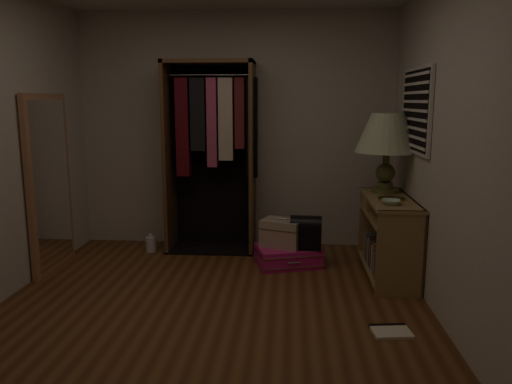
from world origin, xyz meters
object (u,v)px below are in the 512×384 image
console_bookshelf (388,234)px  open_wardrobe (213,140)px  black_bag (306,232)px  pink_suitcase (288,256)px  floor_mirror (49,183)px  white_jug (151,244)px  table_lamp (387,135)px  train_case (282,233)px

console_bookshelf → open_wardrobe: size_ratio=0.55×
black_bag → pink_suitcase: bearing=172.3°
floor_mirror → pink_suitcase: (2.31, 0.24, -0.75)m
open_wardrobe → white_jug: (-0.68, -0.17, -1.13)m
table_lamp → white_jug: size_ratio=3.86×
white_jug → table_lamp: bearing=-7.1°
train_case → black_bag: 0.24m
floor_mirror → black_bag: size_ratio=5.13×
black_bag → floor_mirror: bearing=-170.8°
pink_suitcase → console_bookshelf: bearing=-29.0°
black_bag → table_lamp: 1.22m
console_bookshelf → pink_suitcase: (-0.94, 0.21, -0.30)m
pink_suitcase → open_wardrobe: bearing=131.5°
open_wardrobe → black_bag: size_ratio=6.18×
console_bookshelf → open_wardrobe: (-1.76, 0.74, 0.82)m
console_bookshelf → black_bag: 0.78m
pink_suitcase → train_case: size_ratio=1.52×
floor_mirror → table_lamp: (3.24, 0.30, 0.46)m
black_bag → table_lamp: table_lamp is taller
train_case → pink_suitcase: bearing=8.6°
floor_mirror → black_bag: (2.48, 0.21, -0.49)m
train_case → table_lamp: table_lamp is taller
floor_mirror → table_lamp: size_ratio=2.22×
open_wardrobe → pink_suitcase: open_wardrobe is taller
console_bookshelf → train_case: 1.02m
console_bookshelf → table_lamp: table_lamp is taller
table_lamp → white_jug: bearing=172.9°
console_bookshelf → floor_mirror: bearing=-179.5°
table_lamp → white_jug: 2.75m
console_bookshelf → table_lamp: (0.00, 0.27, 0.91)m
pink_suitcase → black_bag: black_bag is taller
open_wardrobe → table_lamp: open_wardrobe is taller
floor_mirror → table_lamp: bearing=5.2°
train_case → black_bag: size_ratio=1.44×
console_bookshelf → black_bag: size_ratio=3.38×
open_wardrobe → floor_mirror: 1.71m
floor_mirror → white_jug: floor_mirror is taller
pink_suitcase → table_lamp: size_ratio=0.95×
table_lamp → pink_suitcase: bearing=-176.9°
train_case → table_lamp: size_ratio=0.62×
black_bag → table_lamp: bearing=11.0°
table_lamp → white_jug: table_lamp is taller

